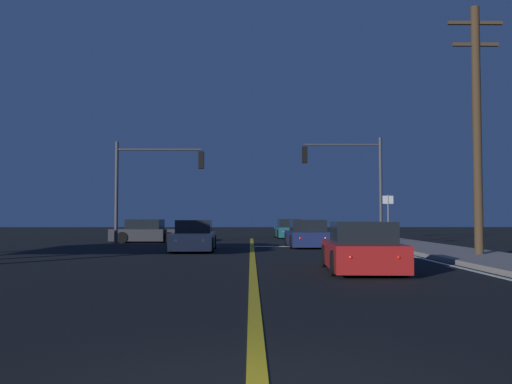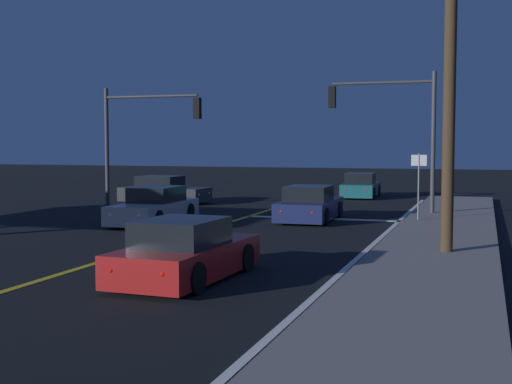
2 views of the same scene
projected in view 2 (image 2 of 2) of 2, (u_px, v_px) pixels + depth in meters
sidewalk_right at (424, 276)px, 15.10m from camera, size 3.20×45.65×0.15m
lane_line_center at (107, 260)px, 17.56m from camera, size 0.20×43.11×0.01m
lane_line_edge_right at (340, 274)px, 15.69m from camera, size 0.16×43.11×0.01m
stop_bar at (325, 219)px, 27.17m from camera, size 6.23×0.50×0.01m
car_lead_oncoming_navy at (310, 205)px, 26.55m from camera, size 2.02×4.44×1.34m
car_side_waiting_teal at (361, 187)px, 37.98m from camera, size 1.95×4.25×1.34m
car_mid_block_charcoal at (164, 191)px, 34.34m from camera, size 4.39×2.15×1.34m
car_distant_tail_red at (185, 253)px, 14.97m from camera, size 2.05×4.32×1.34m
car_parked_curb_silver at (154, 207)px, 25.73m from camera, size 1.94×4.74×1.34m
traffic_signal_near_right at (394, 120)px, 28.34m from camera, size 4.37×0.28×5.83m
traffic_signal_far_left at (141, 127)px, 30.41m from camera, size 4.62×0.28×5.39m
utility_pole_right at (450, 71)px, 17.67m from camera, size 1.99×0.31×9.16m
street_sign_corner at (419, 177)px, 25.45m from camera, size 0.56×0.13×2.58m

